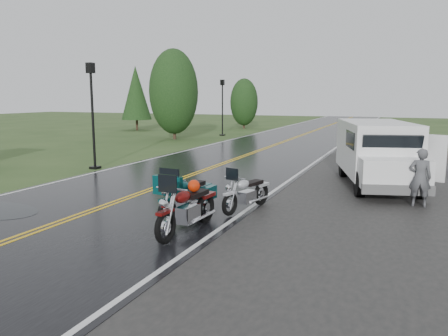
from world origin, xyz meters
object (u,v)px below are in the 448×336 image
motorcycle_silver (230,195)px  lamp_post_far_left (222,108)px  motorcycle_red (165,214)px  lamp_post_near_left (93,116)px  motorcycle_teal (167,201)px  van_white (361,161)px  person_at_van (420,179)px

motorcycle_silver → lamp_post_far_left: lamp_post_far_left is taller
motorcycle_red → motorcycle_silver: (0.40, 2.51, -0.10)m
lamp_post_near_left → lamp_post_far_left: size_ratio=1.02×
motorcycle_teal → lamp_post_far_left: 24.76m
motorcycle_silver → lamp_post_near_left: 9.68m
motorcycle_silver → lamp_post_near_left: bearing=163.6°
motorcycle_silver → lamp_post_near_left: lamp_post_near_left is taller
motorcycle_teal → motorcycle_silver: bearing=60.0°
lamp_post_far_left → motorcycle_red: bearing=-69.6°
motorcycle_red → van_white: size_ratio=0.42×
van_white → person_at_van: bearing=-36.2°
motorcycle_teal → motorcycle_silver: motorcycle_teal is taller
van_white → lamp_post_far_left: size_ratio=1.30×
motorcycle_red → motorcycle_teal: motorcycle_red is taller
lamp_post_near_left → motorcycle_silver: bearing=-30.8°
motorcycle_red → van_white: bearing=65.4°
van_white → motorcycle_red: bearing=-133.2°
motorcycle_red → lamp_post_far_left: lamp_post_far_left is taller
motorcycle_silver → person_at_van: person_at_van is taller
motorcycle_silver → van_white: 4.63m
motorcycle_red → lamp_post_far_left: 25.93m
person_at_van → lamp_post_far_left: (-13.86, 18.73, 1.39)m
van_white → person_at_van: (1.63, -0.61, -0.31)m
motorcycle_teal → person_at_van: (5.42, 4.50, 0.13)m
motorcycle_red → person_at_van: (4.85, 5.54, 0.11)m
motorcycle_silver → person_at_van: (4.44, 3.03, 0.21)m
motorcycle_red → lamp_post_near_left: lamp_post_near_left is taller
person_at_van → lamp_post_near_left: (-12.63, 1.85, 1.43)m
motorcycle_red → lamp_post_near_left: size_ratio=0.53×
lamp_post_far_left → person_at_van: bearing=-53.5°
motorcycle_red → motorcycle_teal: 1.19m
person_at_van → van_white: bearing=-24.5°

